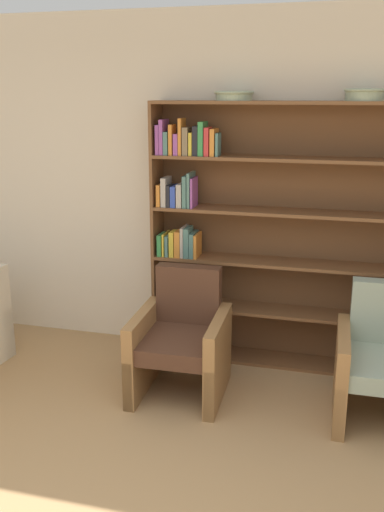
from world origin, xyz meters
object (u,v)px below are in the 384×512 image
object	(u,v)px
bowl_stoneware	(234,95)
armchair_leather	(182,341)
bowl_slate	(365,94)
bookshelf	(265,240)

from	to	relation	value
bowl_stoneware	armchair_leather	world-z (taller)	bowl_stoneware
bowl_slate	armchair_leather	bearing A→B (deg)	-150.90
armchair_leather	bowl_slate	bearing A→B (deg)	-152.26
bowl_stoneware	bowl_slate	xyz separation A→B (m)	(0.93, -0.00, 0.01)
bookshelf	armchair_leather	world-z (taller)	bookshelf
armchair_leather	bookshelf	bearing A→B (deg)	-128.18
bowl_slate	armchair_leather	world-z (taller)	bowl_slate
bowl_stoneware	armchair_leather	xyz separation A→B (m)	(-0.23, -0.64, -1.72)
bowl_stoneware	bowl_slate	size ratio (longest dim) A/B	1.02
bookshelf	bowl_slate	world-z (taller)	bowl_slate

